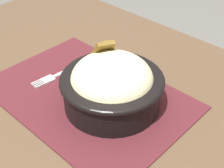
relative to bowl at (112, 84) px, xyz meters
name	(u,v)px	position (x,y,z in m)	size (l,w,h in m)	color
table	(75,123)	(0.09, 0.03, -0.14)	(1.03, 0.77, 0.74)	#4C3826
placemat	(88,95)	(0.06, 0.01, -0.05)	(0.41, 0.28, 0.00)	#47191E
bowl	(112,84)	(0.00, 0.00, 0.00)	(0.20, 0.20, 0.12)	black
fork	(55,76)	(0.16, 0.02, -0.05)	(0.03, 0.12, 0.00)	#B7B7B7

